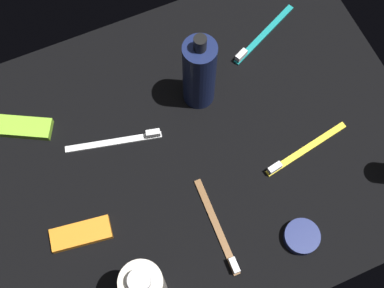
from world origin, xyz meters
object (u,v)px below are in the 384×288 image
object	(u,v)px
toothbrush_brown	(219,231)
snack_bar_lime	(24,127)
snack_bar_orange	(81,234)
cream_tin_left	(302,237)
lotion_bottle	(199,73)
bodywash_bottle	(145,288)
toothbrush_white	(119,140)
toothbrush_yellow	(302,151)
toothbrush_teal	(261,37)

from	to	relation	value
toothbrush_brown	snack_bar_lime	world-z (taller)	toothbrush_brown
toothbrush_brown	snack_bar_orange	distance (cm)	23.88
snack_bar_lime	cream_tin_left	distance (cm)	54.43
snack_bar_orange	snack_bar_lime	bearing A→B (deg)	-73.34
lotion_bottle	bodywash_bottle	xyz separation A→B (cm)	(22.50, 30.51, -0.56)
toothbrush_white	snack_bar_orange	xyz separation A→B (cm)	(12.19, 13.80, 0.14)
toothbrush_yellow	cream_tin_left	xyz separation A→B (cm)	(7.55, 14.00, 0.36)
toothbrush_yellow	cream_tin_left	bearing A→B (deg)	61.67
snack_bar_orange	cream_tin_left	world-z (taller)	cream_tin_left
toothbrush_brown	toothbrush_teal	xyz separation A→B (cm)	(-24.18, -32.66, 0.00)
snack_bar_orange	toothbrush_yellow	bearing A→B (deg)	-173.68
cream_tin_left	bodywash_bottle	bearing A→B (deg)	-3.92
lotion_bottle	cream_tin_left	bearing A→B (deg)	98.95
snack_bar_lime	toothbrush_teal	bearing A→B (deg)	-151.39
bodywash_bottle	toothbrush_white	distance (cm)	28.95
toothbrush_brown	toothbrush_teal	world-z (taller)	same
lotion_bottle	toothbrush_white	bearing A→B (deg)	9.81
toothbrush_brown	snack_bar_lime	bearing A→B (deg)	-51.84
toothbrush_white	toothbrush_brown	xyz separation A→B (cm)	(-9.91, 22.86, 0.00)
toothbrush_yellow	bodywash_bottle	bearing A→B (deg)	19.01
toothbrush_teal	snack_bar_orange	bearing A→B (deg)	27.03
bodywash_bottle	toothbrush_brown	world-z (taller)	bodywash_bottle
toothbrush_brown	snack_bar_orange	size ratio (longest dim) A/B	1.73
toothbrush_white	cream_tin_left	bearing A→B (deg)	127.43
lotion_bottle	cream_tin_left	xyz separation A→B (cm)	(-5.11, 32.41, -7.64)
snack_bar_orange	snack_bar_lime	distance (cm)	23.57
toothbrush_yellow	toothbrush_teal	distance (cm)	25.52
toothbrush_brown	cream_tin_left	bearing A→B (deg)	152.54
lotion_bottle	snack_bar_lime	size ratio (longest dim) A/B	1.88
bodywash_bottle	snack_bar_lime	size ratio (longest dim) A/B	1.70
lotion_bottle	snack_bar_orange	world-z (taller)	lotion_bottle
toothbrush_white	cream_tin_left	world-z (taller)	toothbrush_white
lotion_bottle	cream_tin_left	distance (cm)	33.68
toothbrush_white	snack_bar_lime	size ratio (longest dim) A/B	1.71
lotion_bottle	bodywash_bottle	world-z (taller)	lotion_bottle
toothbrush_white	lotion_bottle	bearing A→B (deg)	-170.19
lotion_bottle	snack_bar_orange	xyz separation A→B (cm)	(29.58, 16.81, -7.86)
bodywash_bottle	toothbrush_yellow	bearing A→B (deg)	-160.99
snack_bar_lime	cream_tin_left	bearing A→B (deg)	162.63
snack_bar_orange	snack_bar_lime	xyz separation A→B (cm)	(3.35, -23.33, 0.00)
toothbrush_yellow	toothbrush_brown	bearing A→B (deg)	20.32
toothbrush_white	snack_bar_orange	world-z (taller)	toothbrush_white
toothbrush_teal	bodywash_bottle	bearing A→B (deg)	43.60
toothbrush_teal	cream_tin_left	xyz separation A→B (cm)	(11.58, 39.21, 0.36)
snack_bar_lime	lotion_bottle	bearing A→B (deg)	-162.91
bodywash_bottle	cream_tin_left	world-z (taller)	bodywash_bottle
toothbrush_teal	lotion_bottle	bearing A→B (deg)	22.17
toothbrush_yellow	toothbrush_teal	world-z (taller)	same
toothbrush_yellow	toothbrush_teal	xyz separation A→B (cm)	(-4.03, -25.20, 0.00)
lotion_bottle	toothbrush_yellow	world-z (taller)	lotion_bottle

